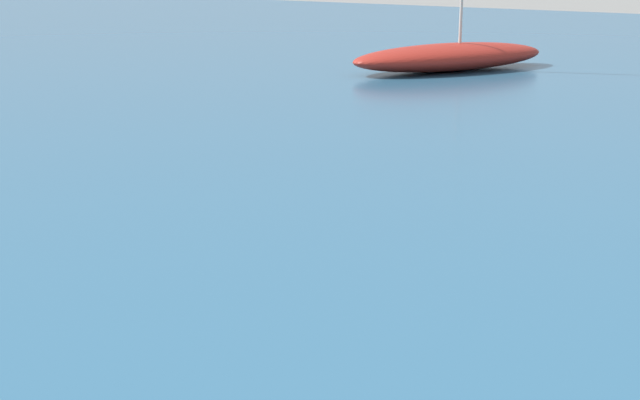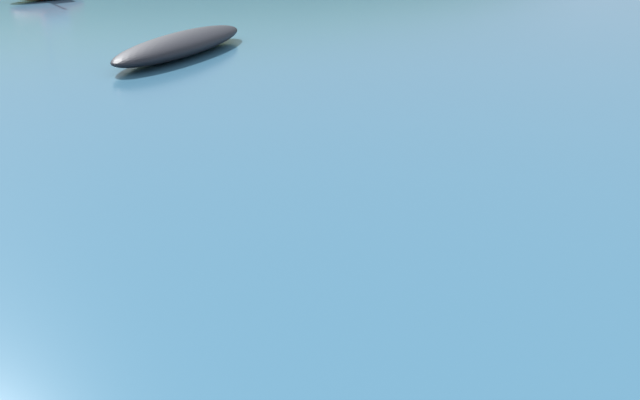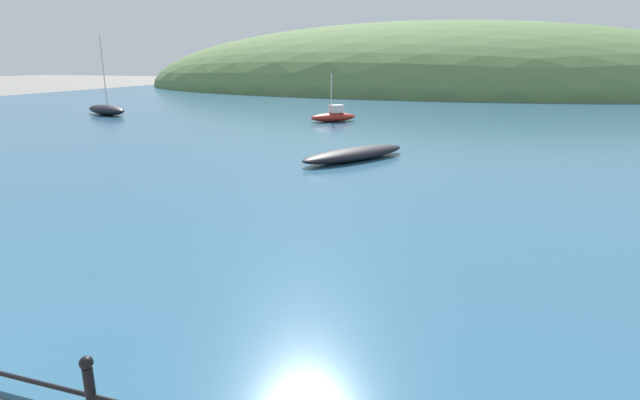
{
  "view_description": "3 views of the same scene",
  "coord_description": "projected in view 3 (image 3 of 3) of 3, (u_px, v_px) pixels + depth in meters",
  "views": [
    {
      "loc": [
        0.13,
        3.52,
        2.73
      ],
      "look_at": [
        4.9,
        6.77,
        1.11
      ],
      "focal_mm": 50.0,
      "sensor_mm": 36.0,
      "label": 1
    },
    {
      "loc": [
        2.3,
        -0.17,
        3.08
      ],
      "look_at": [
        3.51,
        5.71,
        0.71
      ],
      "focal_mm": 42.0,
      "sensor_mm": 36.0,
      "label": 2
    },
    {
      "loc": [
        7.02,
        -1.41,
        3.64
      ],
      "look_at": [
        4.41,
        6.57,
        1.27
      ],
      "focal_mm": 28.0,
      "sensor_mm": 36.0,
      "label": 3
    }
  ],
  "objects": [
    {
      "name": "boat_far_right",
      "position": [
        355.0,
        154.0,
        18.24
      ],
      "size": [
        3.54,
        4.69,
        0.45
      ],
      "color": "black",
      "rests_on": "water"
    },
    {
      "name": "far_hillside",
      "position": [
        430.0,
        89.0,
        65.34
      ],
      "size": [
        79.38,
        43.66,
        16.77
      ],
      "color": "#567542",
      "rests_on": "ground"
    },
    {
      "name": "boat_mid_harbor",
      "position": [
        334.0,
        116.0,
        29.6
      ],
      "size": [
        2.8,
        2.59,
        2.77
      ],
      "color": "maroon",
      "rests_on": "water"
    },
    {
      "name": "water",
      "position": [
        375.0,
        115.0,
        33.64
      ],
      "size": [
        80.0,
        60.0,
        0.1
      ],
      "primitive_type": "cube",
      "color": "#2D5B7A",
      "rests_on": "ground"
    },
    {
      "name": "boat_nearest_quay",
      "position": [
        106.0,
        110.0,
        33.22
      ],
      "size": [
        4.22,
        2.72,
        5.09
      ],
      "color": "black",
      "rests_on": "water"
    }
  ]
}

